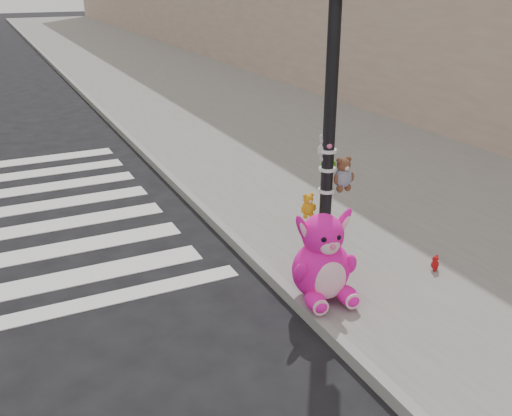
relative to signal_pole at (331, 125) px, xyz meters
name	(u,v)px	position (x,y,z in m)	size (l,w,h in m)	color
ground	(189,382)	(-2.63, -1.81, -1.77)	(120.00, 120.00, 0.00)	black
sidewalk_near	(239,111)	(2.37, 8.19, -1.70)	(7.00, 80.00, 0.14)	slate
curb_edge	(114,124)	(-1.08, 8.19, -1.70)	(0.12, 80.00, 0.15)	gray
signal_pole	(331,125)	(0.00, 0.00, 0.00)	(0.70, 0.49, 4.00)	black
pink_bunny	(323,263)	(-0.83, -1.24, -1.20)	(0.76, 0.84, 1.07)	#FF15AB
red_teddy	(435,263)	(0.77, -1.31, -1.53)	(0.14, 0.10, 0.20)	red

